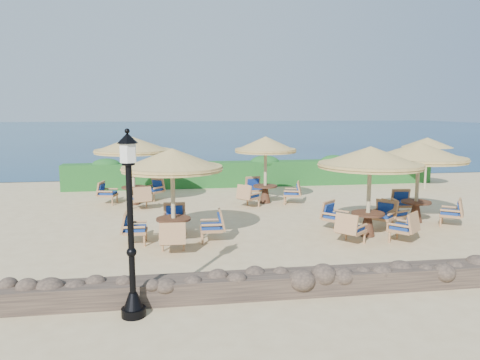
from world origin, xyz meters
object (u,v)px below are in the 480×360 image
cafe_set_2 (418,163)px  cafe_set_4 (265,158)px  lamp_post (131,233)px  cafe_set_3 (133,155)px  cafe_set_1 (370,173)px  extra_parasol (427,143)px  cafe_set_0 (173,178)px

cafe_set_2 → cafe_set_4: size_ratio=1.13×
lamp_post → cafe_set_3: (-0.69, 10.27, 0.39)m
cafe_set_1 → cafe_set_3: same height
lamp_post → extra_parasol: 17.41m
lamp_post → cafe_set_0: 4.72m
cafe_set_2 → cafe_set_3: bearing=154.9°
cafe_set_0 → cafe_set_4: same height
cafe_set_0 → cafe_set_4: bearing=54.4°
cafe_set_2 → extra_parasol: bearing=57.7°
cafe_set_1 → cafe_set_2: same height
lamp_post → cafe_set_1: lamp_post is taller
cafe_set_1 → cafe_set_3: 9.18m
cafe_set_1 → cafe_set_4: same height
extra_parasol → cafe_set_1: (-6.17, -7.51, -0.29)m
cafe_set_0 → cafe_set_2: same height
cafe_set_4 → cafe_set_3: bearing=174.6°
cafe_set_4 → cafe_set_1: bearing=-69.5°
lamp_post → cafe_set_1: bearing=34.9°
extra_parasol → cafe_set_0: cafe_set_0 is taller
lamp_post → cafe_set_0: lamp_post is taller
extra_parasol → cafe_set_2: bearing=-122.3°
cafe_set_0 → cafe_set_1: (5.65, -0.16, 0.06)m
lamp_post → cafe_set_1: size_ratio=1.09×
cafe_set_2 → cafe_set_3: size_ratio=1.04×
extra_parasol → lamp_post: bearing=-136.4°
lamp_post → cafe_set_4: lamp_post is taller
cafe_set_3 → cafe_set_1: bearing=-39.1°
lamp_post → extra_parasol: lamp_post is taller
cafe_set_3 → lamp_post: bearing=-86.1°
extra_parasol → cafe_set_3: size_ratio=0.81×
cafe_set_1 → extra_parasol: bearing=50.6°
cafe_set_1 → cafe_set_2: (2.29, 1.38, 0.09)m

